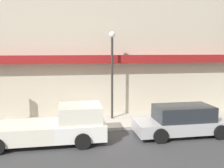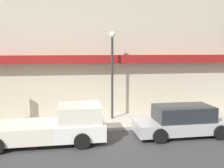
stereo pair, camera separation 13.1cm
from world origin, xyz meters
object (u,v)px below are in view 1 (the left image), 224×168
Objects in this scene: pickup_truck at (52,127)px; parked_car at (183,121)px; fire_hydrant at (179,115)px; street_lamp at (112,64)px.

pickup_truck is 1.17× the size of parked_car.
parked_car is at bearing 1.18° from pickup_truck.
parked_car is at bearing -110.31° from fire_hydrant.
parked_car is 7.87× the size of fire_hydrant.
pickup_truck is 6.47m from parked_car.
parked_car is 5.14m from street_lamp.
pickup_truck is at bearing -178.79° from parked_car.
pickup_truck reaches higher than parked_car.
pickup_truck is at bearing -137.47° from street_lamp.
pickup_truck is 7.50m from fire_hydrant.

